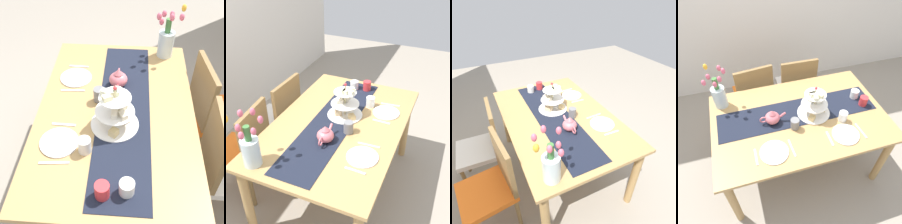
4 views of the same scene
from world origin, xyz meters
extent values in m
plane|color=gray|center=(0.00, 0.00, 0.00)|extent=(8.00, 8.00, 0.00)
cube|color=tan|center=(0.00, 0.00, 0.74)|extent=(1.58, 1.02, 0.03)
cylinder|color=tan|center=(-0.72, -0.44, 0.36)|extent=(0.07, 0.07, 0.72)
cylinder|color=tan|center=(0.72, -0.44, 0.36)|extent=(0.07, 0.07, 0.72)
cylinder|color=tan|center=(-0.72, 0.44, 0.36)|extent=(0.07, 0.07, 0.72)
cylinder|color=tan|center=(0.72, 0.44, 0.36)|extent=(0.07, 0.07, 0.72)
cylinder|color=olive|center=(-0.17, 1.01, 0.21)|extent=(0.04, 0.04, 0.41)
cylinder|color=olive|center=(-0.53, 0.97, 0.21)|extent=(0.04, 0.04, 0.41)
cylinder|color=olive|center=(-0.13, 0.66, 0.21)|extent=(0.04, 0.04, 0.41)
cylinder|color=olive|center=(-0.49, 0.61, 0.21)|extent=(0.04, 0.04, 0.41)
cube|color=orange|center=(-0.33, 0.81, 0.43)|extent=(0.47, 0.47, 0.05)
cube|color=olive|center=(-0.31, 0.62, 0.69)|extent=(0.42, 0.09, 0.45)
cylinder|color=olive|center=(0.40, 0.99, 0.21)|extent=(0.04, 0.04, 0.41)
cylinder|color=olive|center=(0.04, 1.00, 0.21)|extent=(0.04, 0.04, 0.41)
cylinder|color=olive|center=(0.39, 0.63, 0.21)|extent=(0.04, 0.04, 0.41)
cylinder|color=olive|center=(0.03, 0.64, 0.21)|extent=(0.04, 0.04, 0.41)
cube|color=silver|center=(0.21, 0.81, 0.43)|extent=(0.43, 0.43, 0.05)
cube|color=olive|center=(0.21, 0.62, 0.69)|extent=(0.42, 0.05, 0.45)
cube|color=black|center=(0.00, 0.05, 0.75)|extent=(1.46, 0.34, 0.00)
cylinder|color=beige|center=(0.14, 0.00, 0.90)|extent=(0.01, 0.01, 0.28)
cylinder|color=white|center=(0.14, 0.00, 0.76)|extent=(0.30, 0.30, 0.01)
cylinder|color=white|center=(0.14, 0.00, 0.87)|extent=(0.24, 0.24, 0.01)
cylinder|color=white|center=(0.14, 0.00, 0.98)|extent=(0.19, 0.19, 0.01)
cube|color=#DEC481|center=(0.23, 0.00, 0.78)|extent=(0.07, 0.07, 0.04)
cube|color=#D9BA8C|center=(0.11, 0.05, 0.78)|extent=(0.08, 0.08, 0.05)
cube|color=#E5C582|center=(0.09, -0.08, 0.78)|extent=(0.07, 0.07, 0.04)
cube|color=silver|center=(0.18, 0.00, 0.89)|extent=(0.06, 0.04, 0.03)
cube|color=beige|center=(0.18, 0.05, 0.89)|extent=(0.07, 0.06, 0.03)
cube|color=beige|center=(0.12, 0.04, 0.89)|extent=(0.06, 0.07, 0.03)
cube|color=beige|center=(0.10, 0.01, 1.00)|extent=(0.06, 0.05, 0.03)
cube|color=beige|center=(0.11, -0.01, 1.00)|extent=(0.06, 0.04, 0.03)
cube|color=silver|center=(0.12, -0.05, 1.00)|extent=(0.05, 0.06, 0.03)
cube|color=#F0E9B3|center=(0.16, -0.04, 1.00)|extent=(0.06, 0.07, 0.03)
sphere|color=red|center=(0.14, 0.00, 1.05)|extent=(0.02, 0.02, 0.02)
ellipsoid|color=#D66B75|center=(-0.25, 0.00, 0.81)|extent=(0.13, 0.13, 0.10)
cone|color=#D66B75|center=(-0.25, 0.00, 0.87)|extent=(0.06, 0.06, 0.04)
cylinder|color=#D66B75|center=(-0.16, 0.00, 0.82)|extent=(0.07, 0.02, 0.06)
torus|color=#D66B75|center=(-0.33, 0.00, 0.81)|extent=(0.07, 0.01, 0.07)
cylinder|color=silver|center=(-0.67, 0.35, 0.86)|extent=(0.13, 0.13, 0.21)
cylinder|color=#3D7538|center=(-0.67, 0.35, 1.01)|extent=(0.04, 0.04, 0.12)
ellipsoid|color=#E5607A|center=(-0.58, 0.36, 1.12)|extent=(0.04, 0.04, 0.06)
ellipsoid|color=#E5607A|center=(-0.61, 0.43, 1.11)|extent=(0.04, 0.04, 0.06)
ellipsoid|color=yellow|center=(-0.72, 0.45, 1.13)|extent=(0.04, 0.04, 0.06)
ellipsoid|color=#E5607A|center=(-0.71, 0.37, 1.08)|extent=(0.04, 0.04, 0.06)
ellipsoid|color=#E5607A|center=(-0.75, 0.32, 1.07)|extent=(0.04, 0.04, 0.06)
ellipsoid|color=#E5607A|center=(-0.67, 0.30, 1.04)|extent=(0.04, 0.04, 0.06)
ellipsoid|color=#E5607A|center=(-0.62, 0.27, 1.11)|extent=(0.04, 0.04, 0.06)
cylinder|color=white|center=(0.60, 0.09, 0.79)|extent=(0.08, 0.08, 0.08)
cylinder|color=white|center=(-0.31, -0.32, 0.76)|extent=(0.23, 0.23, 0.01)
cube|color=silver|center=(-0.46, -0.32, 0.76)|extent=(0.02, 0.15, 0.01)
cube|color=silver|center=(-0.17, -0.32, 0.76)|extent=(0.02, 0.17, 0.01)
cylinder|color=white|center=(0.31, -0.32, 0.76)|extent=(0.23, 0.23, 0.01)
cube|color=silver|center=(0.16, -0.32, 0.76)|extent=(0.02, 0.15, 0.01)
cube|color=silver|center=(0.45, -0.32, 0.76)|extent=(0.03, 0.17, 0.01)
cylinder|color=slate|center=(-0.08, -0.12, 0.80)|extent=(0.08, 0.08, 0.09)
cylinder|color=white|center=(0.35, -0.16, 0.80)|extent=(0.08, 0.08, 0.09)
cylinder|color=red|center=(0.63, -0.03, 0.80)|extent=(0.08, 0.08, 0.09)
camera|label=1|loc=(1.36, 0.07, 2.07)|focal=46.18mm
camera|label=2|loc=(-1.83, -0.78, 2.17)|focal=47.56mm
camera|label=3|loc=(-1.48, 0.66, 1.89)|focal=31.25mm
camera|label=4|loc=(-0.46, -1.24, 2.17)|focal=33.98mm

